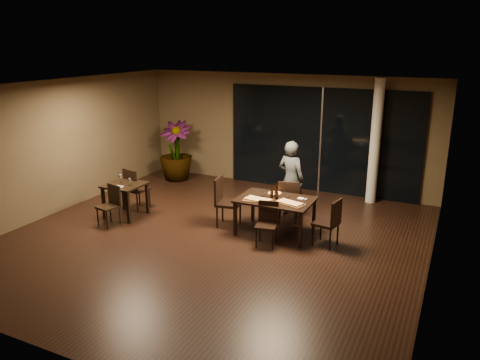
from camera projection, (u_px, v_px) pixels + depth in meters
name	position (u px, v px, depth m)	size (l,w,h in m)	color
ground	(213.00, 239.00, 9.35)	(8.00, 8.00, 0.00)	black
wall_back	(286.00, 131.00, 12.42)	(8.00, 0.10, 3.00)	#4B3E28
wall_front	(43.00, 248.00, 5.42)	(8.00, 0.10, 3.00)	#4B3E28
wall_left	(56.00, 147.00, 10.60)	(0.10, 8.00, 3.00)	#4B3E28
wall_right	(441.00, 196.00, 7.24)	(0.10, 8.00, 3.00)	#4B3E28
ceiling	(211.00, 86.00, 8.49)	(8.00, 8.00, 0.04)	silver
window_panel	(321.00, 141.00, 11.97)	(5.00, 0.06, 2.70)	black
column	(375.00, 142.00, 11.08)	(0.24, 0.24, 3.00)	silver
main_table	(275.00, 202.00, 9.43)	(1.50, 1.00, 0.75)	black
side_table	(125.00, 189.00, 10.42)	(0.80, 0.80, 0.75)	black
chair_main_far	(289.00, 199.00, 10.03)	(0.56, 0.56, 0.96)	black
chair_main_near	(267.00, 221.00, 9.00)	(0.46, 0.46, 0.85)	black
chair_main_left	(224.00, 199.00, 9.90)	(0.57, 0.57, 1.05)	black
chair_main_right	(330.00, 220.00, 8.90)	(0.50, 0.50, 0.94)	black
chair_side_far	(135.00, 187.00, 10.87)	(0.55, 0.55, 0.98)	black
chair_side_near	(111.00, 203.00, 9.99)	(0.48, 0.48, 0.86)	black
diner	(291.00, 179.00, 10.36)	(0.59, 0.39, 1.73)	#303235
potted_plant	(176.00, 151.00, 13.14)	(0.90, 0.90, 1.66)	#21531B
pizza_board_left	(258.00, 200.00, 9.31)	(0.58, 0.29, 0.01)	#4E3219
pizza_board_right	(290.00, 204.00, 9.12)	(0.59, 0.29, 0.01)	#472C16
oblong_pizza_left	(258.00, 199.00, 9.31)	(0.49, 0.23, 0.02)	maroon
oblong_pizza_right	(290.00, 203.00, 9.11)	(0.46, 0.21, 0.02)	#6E0909
round_pizza	(275.00, 193.00, 9.73)	(0.27, 0.27, 0.01)	red
bottle_a	(272.00, 191.00, 9.42)	(0.07, 0.07, 0.30)	black
bottle_b	(277.00, 192.00, 9.36)	(0.06, 0.06, 0.28)	black
bottle_c	(276.00, 190.00, 9.49)	(0.06, 0.06, 0.29)	black
tumbler_left	(263.00, 194.00, 9.57)	(0.07, 0.07, 0.09)	white
tumbler_right	(287.00, 196.00, 9.47)	(0.07, 0.07, 0.09)	white
napkin_near	(301.00, 204.00, 9.07)	(0.18, 0.10, 0.01)	silver
napkin_far	(302.00, 199.00, 9.40)	(0.18, 0.10, 0.01)	white
wine_glass_a	(120.00, 178.00, 10.48)	(0.08, 0.08, 0.19)	white
wine_glass_b	(130.00, 182.00, 10.27)	(0.07, 0.07, 0.16)	white
side_napkin	(119.00, 187.00, 10.18)	(0.18, 0.11, 0.01)	white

